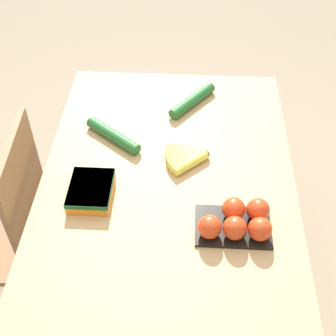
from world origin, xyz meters
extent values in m
plane|color=gray|center=(0.00, 0.00, 0.00)|extent=(12.00, 12.00, 0.00)
cube|color=tan|center=(0.00, 0.00, 0.74)|extent=(1.22, 0.87, 0.03)
cylinder|color=tan|center=(0.55, -0.38, 0.36)|extent=(0.06, 0.06, 0.73)
cylinder|color=tan|center=(0.55, 0.38, 0.36)|extent=(0.06, 0.06, 0.73)
cube|color=#8E6642|center=(-0.07, 0.50, 0.70)|extent=(0.39, 0.04, 0.47)
cylinder|color=#8E6642|center=(0.11, 0.53, 0.22)|extent=(0.04, 0.04, 0.44)
cylinder|color=#8E6642|center=(-0.25, 0.51, 0.22)|extent=(0.04, 0.04, 0.44)
sphere|color=brown|center=(0.09, -0.13, 0.77)|extent=(0.03, 0.03, 0.03)
cylinder|color=#DBCC47|center=(0.10, -0.06, 0.77)|extent=(0.07, 0.15, 0.04)
cylinder|color=#DBCC47|center=(0.09, -0.06, 0.77)|extent=(0.05, 0.15, 0.04)
cylinder|color=#DBCC47|center=(0.08, -0.06, 0.77)|extent=(0.05, 0.15, 0.04)
cylinder|color=#DBCC47|center=(0.07, -0.06, 0.77)|extent=(0.07, 0.15, 0.04)
cylinder|color=#DBCC47|center=(0.06, -0.06, 0.77)|extent=(0.09, 0.15, 0.04)
cylinder|color=#DBCC47|center=(0.05, -0.07, 0.77)|extent=(0.11, 0.14, 0.04)
cylinder|color=#DBCC47|center=(0.04, -0.08, 0.77)|extent=(0.12, 0.13, 0.04)
cube|color=black|center=(-0.22, -0.21, 0.76)|extent=(0.16, 0.24, 0.01)
sphere|color=red|center=(-0.26, -0.29, 0.80)|extent=(0.07, 0.07, 0.07)
sphere|color=red|center=(-0.18, -0.29, 0.80)|extent=(0.07, 0.07, 0.07)
sphere|color=red|center=(-0.26, -0.21, 0.80)|extent=(0.07, 0.07, 0.07)
sphere|color=red|center=(-0.18, -0.21, 0.80)|extent=(0.07, 0.07, 0.07)
sphere|color=red|center=(-0.26, -0.14, 0.80)|extent=(0.07, 0.07, 0.07)
cube|color=orange|center=(-0.11, 0.25, 0.78)|extent=(0.17, 0.14, 0.05)
cube|color=#145123|center=(-0.11, 0.25, 0.80)|extent=(0.17, 0.14, 0.02)
cylinder|color=#236028|center=(0.40, -0.08, 0.78)|extent=(0.22, 0.18, 0.04)
cylinder|color=#236028|center=(0.17, 0.21, 0.78)|extent=(0.18, 0.22, 0.04)
camera|label=1|loc=(-1.12, -0.06, 1.93)|focal=50.00mm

